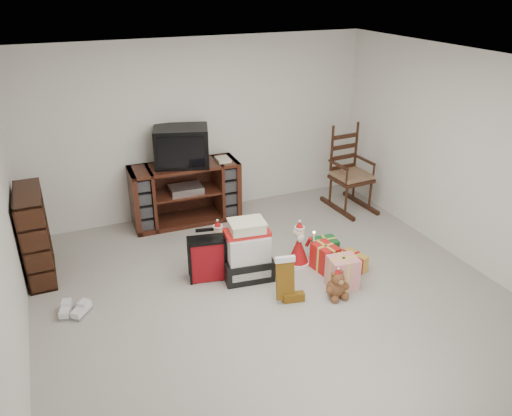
{
  "coord_description": "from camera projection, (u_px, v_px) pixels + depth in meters",
  "views": [
    {
      "loc": [
        -1.98,
        -4.13,
        3.24
      ],
      "look_at": [
        0.05,
        0.6,
        0.82
      ],
      "focal_mm": 35.0,
      "sensor_mm": 36.0,
      "label": 1
    }
  ],
  "objects": [
    {
      "name": "room",
      "position": [
        275.0,
        193.0,
        4.99
      ],
      "size": [
        5.01,
        5.01,
        2.51
      ],
      "color": "#A19B94",
      "rests_on": "ground"
    },
    {
      "name": "tv_stand",
      "position": [
        186.0,
        193.0,
        7.04
      ],
      "size": [
        1.52,
        0.58,
        0.86
      ],
      "rotation": [
        0.0,
        0.0,
        -0.03
      ],
      "color": "#452113",
      "rests_on": "floor"
    },
    {
      "name": "bookshelf",
      "position": [
        35.0,
        236.0,
        5.72
      ],
      "size": [
        0.29,
        0.87,
        1.06
      ],
      "color": "#31190D",
      "rests_on": "floor"
    },
    {
      "name": "rocking_chair",
      "position": [
        349.0,
        179.0,
        7.49
      ],
      "size": [
        0.57,
        0.89,
        1.31
      ],
      "rotation": [
        0.0,
        0.0,
        0.06
      ],
      "color": "#31190D",
      "rests_on": "floor"
    },
    {
      "name": "gift_pile",
      "position": [
        247.0,
        253.0,
        5.76
      ],
      "size": [
        0.61,
        0.48,
        0.71
      ],
      "rotation": [
        0.0,
        0.0,
        -0.12
      ],
      "color": "black",
      "rests_on": "floor"
    },
    {
      "name": "red_suitcase",
      "position": [
        207.0,
        259.0,
        5.75
      ],
      "size": [
        0.43,
        0.28,
        0.61
      ],
      "rotation": [
        0.0,
        0.0,
        -0.19
      ],
      "color": "maroon",
      "rests_on": "floor"
    },
    {
      "name": "stocking",
      "position": [
        285.0,
        279.0,
        5.35
      ],
      "size": [
        0.27,
        0.16,
        0.54
      ],
      "primitive_type": null,
      "rotation": [
        0.0,
        0.0,
        -0.2
      ],
      "color": "#0B6813",
      "rests_on": "floor"
    },
    {
      "name": "teddy_bear",
      "position": [
        336.0,
        286.0,
        5.46
      ],
      "size": [
        0.22,
        0.19,
        0.33
      ],
      "color": "brown",
      "rests_on": "floor"
    },
    {
      "name": "santa_figurine",
      "position": [
        299.0,
        248.0,
        6.05
      ],
      "size": [
        0.29,
        0.27,
        0.59
      ],
      "color": "#A51114",
      "rests_on": "floor"
    },
    {
      "name": "mrs_claus_figurine",
      "position": [
        218.0,
        245.0,
        6.12
      ],
      "size": [
        0.27,
        0.26,
        0.56
      ],
      "color": "#A51114",
      "rests_on": "floor"
    },
    {
      "name": "sneaker_pair",
      "position": [
        74.0,
        310.0,
        5.22
      ],
      "size": [
        0.37,
        0.27,
        0.09
      ],
      "rotation": [
        0.0,
        0.0,
        -0.43
      ],
      "color": "white",
      "rests_on": "floor"
    },
    {
      "name": "gift_cluster",
      "position": [
        334.0,
        259.0,
        5.97
      ],
      "size": [
        0.62,
        0.96,
        0.29
      ],
      "color": "red",
      "rests_on": "floor"
    },
    {
      "name": "crt_television",
      "position": [
        182.0,
        146.0,
        6.75
      ],
      "size": [
        0.83,
        0.7,
        0.53
      ],
      "rotation": [
        0.0,
        0.0,
        -0.29
      ],
      "color": "black",
      "rests_on": "tv_stand"
    }
  ]
}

